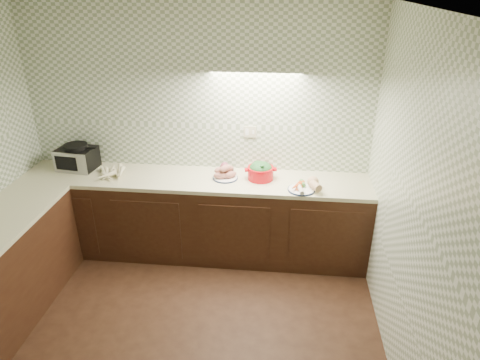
# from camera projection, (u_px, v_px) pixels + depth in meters

# --- Properties ---
(room) EXTENTS (3.60, 3.60, 2.60)m
(room) POSITION_uv_depth(u_px,v_px,m) (142.00, 175.00, 2.74)
(room) COLOR black
(room) RESTS_ON ground
(counter) EXTENTS (3.60, 3.60, 0.90)m
(counter) POSITION_uv_depth(u_px,v_px,m) (106.00, 257.00, 3.92)
(counter) COLOR black
(counter) RESTS_ON ground
(toaster_oven) EXTENTS (0.41, 0.34, 0.27)m
(toaster_oven) POSITION_uv_depth(u_px,v_px,m) (77.00, 157.00, 4.56)
(toaster_oven) COLOR black
(toaster_oven) RESTS_ON counter
(parsnip_pile) EXTENTS (0.41, 0.37, 0.08)m
(parsnip_pile) POSITION_uv_depth(u_px,v_px,m) (113.00, 173.00, 4.42)
(parsnip_pile) COLOR #F5EBC2
(parsnip_pile) RESTS_ON counter
(sweet_potato_plate) EXTENTS (0.26, 0.26, 0.15)m
(sweet_potato_plate) POSITION_uv_depth(u_px,v_px,m) (225.00, 173.00, 4.37)
(sweet_potato_plate) COLOR #0F1A3C
(sweet_potato_plate) RESTS_ON counter
(onion_bowl) EXTENTS (0.16, 0.16, 0.13)m
(onion_bowl) POSITION_uv_depth(u_px,v_px,m) (226.00, 169.00, 4.48)
(onion_bowl) COLOR black
(onion_bowl) RESTS_ON counter
(dutch_oven) EXTENTS (0.33, 0.30, 0.18)m
(dutch_oven) POSITION_uv_depth(u_px,v_px,m) (261.00, 171.00, 4.34)
(dutch_oven) COLOR red
(dutch_oven) RESTS_ON counter
(veg_plate) EXTENTS (0.34, 0.33, 0.12)m
(veg_plate) POSITION_uv_depth(u_px,v_px,m) (307.00, 185.00, 4.15)
(veg_plate) COLOR #0F1A3C
(veg_plate) RESTS_ON counter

